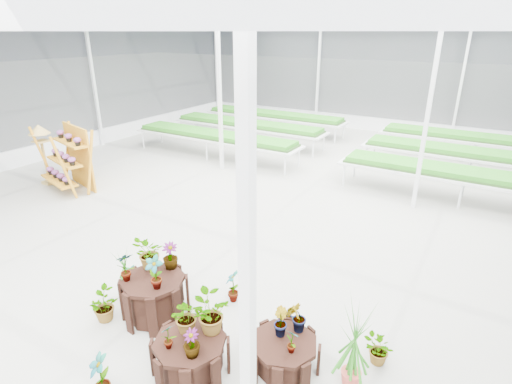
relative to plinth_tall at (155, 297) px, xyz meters
The scene contains 10 objects.
ground_plane 2.53m from the plinth_tall, 97.68° to the left, with size 24.00×24.00×0.00m, color gray.
greenhouse_shell 3.15m from the plinth_tall, 97.68° to the left, with size 18.00×24.00×4.50m, color white, non-canonical shape.
steel_frame 3.15m from the plinth_tall, 97.68° to the left, with size 18.00×24.00×4.50m, color silver, non-canonical shape.
nursery_benches 9.69m from the plinth_tall, 91.98° to the left, with size 16.00×7.00×0.84m, color silver, non-canonical shape.
plinth_tall is the anchor object (origin of this frame).
plinth_mid 1.34m from the plinth_tall, 26.57° to the right, with size 0.99×0.99×0.52m, color black.
plinth_low 2.21m from the plinth_tall, ahead, with size 0.93×0.93×0.42m, color black.
shelf_rack 6.63m from the plinth_tall, 155.10° to the left, with size 1.68×0.89×1.78m, color #C28119, non-canonical shape.
bird_table 7.50m from the plinth_tall, 158.43° to the left, with size 0.42×0.42×1.77m, color #AF9249, non-canonical shape.
nursery_plants 1.22m from the plinth_tall, ahead, with size 4.67×2.78×1.35m.
Camera 1 is at (4.33, -6.10, 4.20)m, focal length 28.00 mm.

